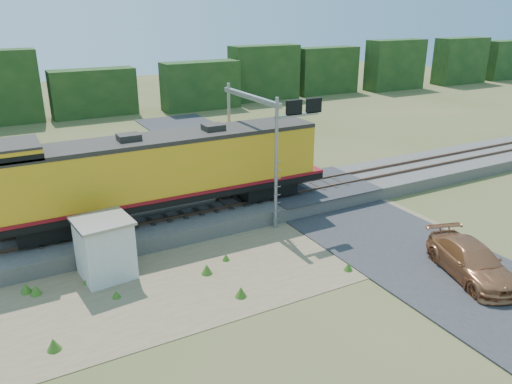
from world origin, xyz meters
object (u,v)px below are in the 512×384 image
shed (105,248)px  signal_gantry (262,124)px  locomotive (162,171)px  car (472,261)px

shed → signal_gantry: signal_gantry is taller
locomotive → signal_gantry: 6.06m
shed → signal_gantry: bearing=11.4°
signal_gantry → car: signal_gantry is taller
shed → car: shed is taller
locomotive → shed: (-3.97, -3.63, -1.89)m
shed → car: size_ratio=0.53×
locomotive → shed: bearing=-137.5°
signal_gantry → car: 12.62m
locomotive → car: (10.28, -11.47, -2.53)m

